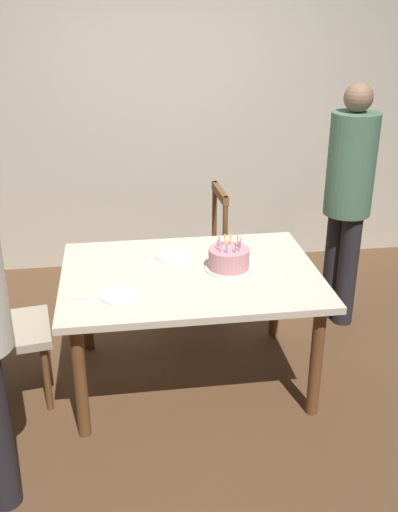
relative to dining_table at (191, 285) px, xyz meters
name	(u,v)px	position (x,y,z in m)	size (l,w,h in m)	color
ground	(191,377)	(0.00, 0.00, -0.65)	(6.40, 6.40, 0.00)	brown
back_wall	(161,114)	(0.00, 1.85, 0.65)	(6.40, 0.10, 2.60)	beige
dining_table	(191,285)	(0.00, 0.00, 0.00)	(1.49, 1.07, 0.73)	beige
birthday_cake	(229,259)	(0.23, 0.01, 0.15)	(0.28, 0.28, 0.20)	silver
plate_near_celebrant	(120,295)	(-0.41, -0.24, 0.09)	(0.22, 0.22, 0.01)	white
plate_far_side	(173,255)	(-0.07, 0.24, 0.09)	(0.22, 0.22, 0.01)	white
fork_near_celebrant	(90,299)	(-0.57, -0.25, 0.09)	(0.18, 0.02, 0.01)	silver
fork_far_side	(147,256)	(-0.23, 0.26, 0.09)	(0.18, 0.02, 0.01)	silver
chair_spindle_back	(197,255)	(0.15, 0.86, -0.19)	(0.46, 0.46, 0.95)	brown
person_guest	(348,193)	(1.16, 0.59, 0.32)	(0.32, 0.32, 1.70)	#262328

